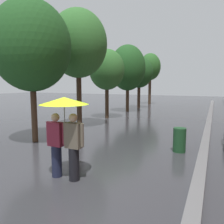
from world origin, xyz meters
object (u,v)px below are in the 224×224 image
object	(u,v)px
street_tree_5	(150,67)
couple_under_umbrella	(64,123)
street_tree_2	(107,70)
street_tree_0	(31,46)
street_tree_1	(78,44)
street_tree_3	(128,68)
street_tree_4	(139,72)
litter_bin	(179,140)

from	to	relation	value
street_tree_5	couple_under_umbrella	xyz separation A→B (m)	(3.39, -20.81, -2.71)
street_tree_2	couple_under_umbrella	bearing A→B (deg)	-70.53
street_tree_0	couple_under_umbrella	distance (m)	4.81
street_tree_1	street_tree_3	world-z (taller)	street_tree_1
street_tree_2	street_tree_3	xyz separation A→B (m)	(0.03, 3.95, 0.35)
street_tree_0	street_tree_5	world-z (taller)	street_tree_5
street_tree_4	couple_under_umbrella	size ratio (longest dim) A/B	2.36
street_tree_0	litter_bin	distance (m)	6.66
street_tree_5	litter_bin	world-z (taller)	street_tree_5
street_tree_4	street_tree_1	bearing A→B (deg)	-90.04
street_tree_4	litter_bin	world-z (taller)	street_tree_4
street_tree_1	street_tree_5	distance (m)	14.84
street_tree_4	couple_under_umbrella	xyz separation A→B (m)	(3.33, -16.60, -1.97)
street_tree_2	street_tree_3	distance (m)	3.97
street_tree_1	street_tree_4	xyz separation A→B (m)	(0.01, 10.64, -1.05)
street_tree_0	street_tree_3	distance (m)	10.95
street_tree_2	couple_under_umbrella	distance (m)	10.26
street_tree_3	couple_under_umbrella	xyz separation A→B (m)	(3.34, -13.46, -2.21)
street_tree_3	litter_bin	world-z (taller)	street_tree_3
street_tree_2	couple_under_umbrella	size ratio (longest dim) A/B	2.25
street_tree_1	street_tree_3	size ratio (longest dim) A/B	1.13
street_tree_4	street_tree_2	bearing A→B (deg)	-90.23
street_tree_2	street_tree_4	distance (m)	7.09
street_tree_0	street_tree_4	distance (m)	14.10
street_tree_4	litter_bin	distance (m)	14.57
street_tree_5	couple_under_umbrella	world-z (taller)	street_tree_5
street_tree_1	litter_bin	xyz separation A→B (m)	(5.66, -2.46, -4.01)
street_tree_2	litter_bin	xyz separation A→B (m)	(5.68, -6.00, -2.85)
street_tree_0	street_tree_2	world-z (taller)	street_tree_0
street_tree_5	couple_under_umbrella	size ratio (longest dim) A/B	2.74
street_tree_5	street_tree_0	bearing A→B (deg)	-89.75
street_tree_4	street_tree_5	world-z (taller)	street_tree_5
street_tree_0	street_tree_1	world-z (taller)	street_tree_1
street_tree_5	litter_bin	bearing A→B (deg)	-71.74
street_tree_1	street_tree_4	bearing A→B (deg)	89.96
street_tree_2	street_tree_1	bearing A→B (deg)	-89.65
street_tree_4	couple_under_umbrella	distance (m)	17.05
street_tree_2	litter_bin	world-z (taller)	street_tree_2
street_tree_5	street_tree_1	bearing A→B (deg)	-89.81
litter_bin	street_tree_5	bearing A→B (deg)	108.26
street_tree_1	couple_under_umbrella	distance (m)	7.48
street_tree_3	street_tree_1	bearing A→B (deg)	-90.05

